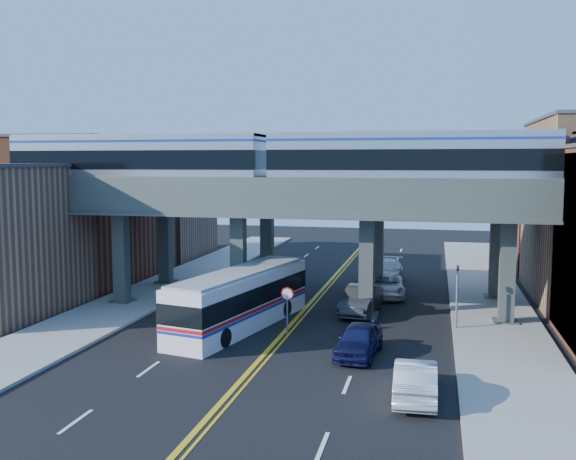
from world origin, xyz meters
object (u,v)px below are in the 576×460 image
car_lane_b (361,300)px  traffic_signal (457,290)px  transit_bus (241,300)px  transit_train (409,160)px  car_parked_curb (416,379)px  stop_sign (287,303)px  car_lane_d (385,271)px  car_lane_a (359,340)px  car_lane_c (386,286)px

car_lane_b → traffic_signal: bearing=-20.2°
transit_bus → car_lane_b: (6.23, 4.73, -0.73)m
transit_train → car_parked_curb: 15.53m
traffic_signal → car_parked_curb: traffic_signal is taller
car_lane_b → stop_sign: bearing=-114.3°
traffic_signal → transit_train: bearing=144.6°
stop_sign → car_lane_d: bearing=76.5°
traffic_signal → stop_sign: bearing=-161.4°
stop_sign → traffic_signal: bearing=18.6°
car_lane_a → car_lane_d: car_lane_d is taller
traffic_signal → car_lane_d: bearing=110.2°
car_lane_b → car_lane_c: size_ratio=0.98×
traffic_signal → car_lane_b: bearing=154.1°
traffic_signal → car_lane_b: 6.38m
car_parked_curb → traffic_signal: bearing=-100.9°
stop_sign → car_lane_c: 12.17m
car_lane_a → car_lane_d: (-0.24, 19.30, 0.09)m
transit_bus → car_parked_curb: transit_bus is taller
transit_train → car_lane_b: 9.00m
stop_sign → traffic_signal: 9.41m
transit_train → car_lane_b: (-2.77, 0.72, -8.54)m
car_lane_b → car_lane_c: (1.10, 5.58, -0.12)m
stop_sign → transit_bus: 3.09m
transit_train → transit_bus: 12.57m
transit_bus → car_lane_a: 8.13m
car_parked_curb → stop_sign: bearing=-49.4°
stop_sign → car_lane_b: stop_sign is taller
transit_bus → stop_sign: bearing=-96.4°
car_lane_c → car_parked_curb: 19.36m
car_lane_b → transit_train: bearing=-8.8°
traffic_signal → car_lane_b: traffic_signal is taller
car_lane_d → transit_bus: bearing=-111.2°
car_lane_a → car_lane_c: size_ratio=0.86×
transit_train → car_lane_d: size_ratio=8.47×
transit_train → car_lane_a: 11.82m
stop_sign → car_lane_a: (4.20, -2.86, -0.99)m
transit_bus → car_lane_d: transit_bus is taller
car_lane_b → car_lane_d: 10.74m
car_lane_b → car_lane_c: car_lane_b is taller
traffic_signal → car_lane_d: size_ratio=0.69×
traffic_signal → car_lane_d: traffic_signal is taller
traffic_signal → car_lane_c: 9.56m
traffic_signal → car_lane_a: traffic_signal is taller
car_parked_curb → transit_train: bearing=-87.0°
car_lane_d → car_lane_a: bearing=-86.5°
traffic_signal → transit_bus: traffic_signal is taller
transit_bus → car_lane_c: bearing=-23.1°
traffic_signal → car_lane_a: 7.67m
stop_sign → traffic_signal: size_ratio=0.64×
car_lane_b → car_lane_d: car_lane_d is taller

